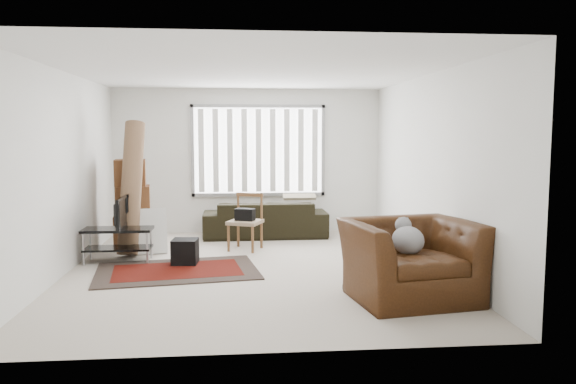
% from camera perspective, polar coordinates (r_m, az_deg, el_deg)
% --- Properties ---
extents(room, '(6.00, 6.02, 2.71)m').
position_cam_1_polar(room, '(8.14, -3.53, 5.17)').
color(room, beige).
rests_on(room, ground).
extents(persian_rug, '(2.33, 1.73, 0.02)m').
position_cam_1_polar(persian_rug, '(7.86, -11.19, -7.85)').
color(persian_rug, black).
rests_on(persian_rug, ground).
extents(tv_stand, '(0.99, 0.45, 0.50)m').
position_cam_1_polar(tv_stand, '(8.59, -16.90, -4.45)').
color(tv_stand, black).
rests_on(tv_stand, ground).
extents(tv, '(0.10, 0.80, 0.46)m').
position_cam_1_polar(tv, '(8.53, -16.97, -2.01)').
color(tv, black).
rests_on(tv, tv_stand).
extents(subwoofer, '(0.38, 0.38, 0.35)m').
position_cam_1_polar(subwoofer, '(8.19, -10.41, -5.95)').
color(subwoofer, black).
rests_on(subwoofer, persian_rug).
extents(moving_boxes, '(0.66, 0.61, 1.45)m').
position_cam_1_polar(moving_boxes, '(9.55, -15.54, -1.45)').
color(moving_boxes, brown).
rests_on(moving_boxes, ground).
extents(white_flatpack, '(0.58, 0.31, 0.71)m').
position_cam_1_polar(white_flatpack, '(9.02, -13.98, -3.89)').
color(white_flatpack, silver).
rests_on(white_flatpack, ground).
extents(rolled_rug, '(0.40, 0.97, 2.08)m').
position_cam_1_polar(rolled_rug, '(9.05, -15.63, 0.49)').
color(rolled_rug, brown).
rests_on(rolled_rug, ground).
extents(sofa, '(2.23, 0.97, 0.86)m').
position_cam_1_polar(sofa, '(10.20, -2.33, -2.17)').
color(sofa, black).
rests_on(sofa, ground).
extents(side_chair, '(0.63, 0.63, 0.90)m').
position_cam_1_polar(side_chair, '(9.07, -4.33, -2.76)').
color(side_chair, '#867258').
rests_on(side_chair, ground).
extents(armchair, '(1.55, 1.40, 1.02)m').
position_cam_1_polar(armchair, '(6.52, 12.31, -6.20)').
color(armchair, '#3C1F0C').
rests_on(armchair, ground).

